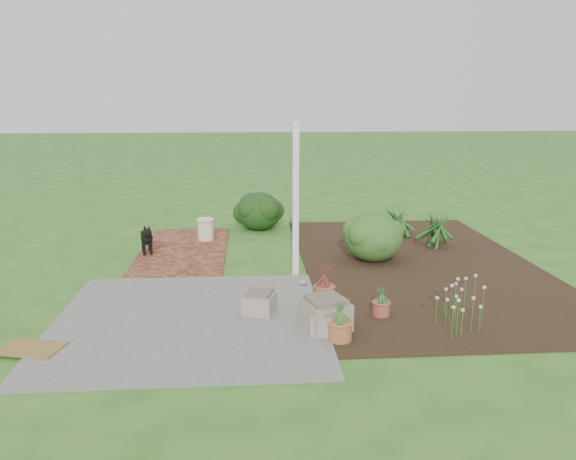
{
  "coord_description": "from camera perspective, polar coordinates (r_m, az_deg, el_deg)",
  "views": [
    {
      "loc": [
        -0.47,
        -8.71,
        2.85
      ],
      "look_at": [
        0.2,
        0.4,
        0.7
      ],
      "focal_mm": 35.0,
      "sensor_mm": 36.0,
      "label": 1
    }
  ],
  "objects": [
    {
      "name": "veranda_post",
      "position": [
        8.99,
        0.78,
        2.99
      ],
      "size": [
        0.1,
        0.1,
        2.5
      ],
      "primitive_type": "cube",
      "color": "white",
      "rests_on": "ground"
    },
    {
      "name": "agapanthus_clump_back",
      "position": [
        11.28,
        14.92,
        0.66
      ],
      "size": [
        1.32,
        1.32,
        0.9
      ],
      "primitive_type": null,
      "rotation": [
        0.0,
        0.0,
        -0.41
      ],
      "color": "#16400C",
      "rests_on": "garden_bed"
    },
    {
      "name": "purple_flowering_bush",
      "position": [
        12.45,
        -2.96,
        2.01
      ],
      "size": [
        1.24,
        1.24,
        0.85
      ],
      "primitive_type": "ellipsoid",
      "rotation": [
        0.0,
        0.0,
        -0.28
      ],
      "color": "black",
      "rests_on": "ground"
    },
    {
      "name": "terracotta_pot_bronze",
      "position": [
        8.03,
        3.71,
        -6.47
      ],
      "size": [
        0.36,
        0.36,
        0.23
      ],
      "primitive_type": "cylinder",
      "rotation": [
        0.0,
        0.0,
        0.28
      ],
      "color": "#9C5034",
      "rests_on": "garden_bed"
    },
    {
      "name": "stone_trough_mid",
      "position": [
        6.99,
        3.99,
        -9.35
      ],
      "size": [
        0.46,
        0.46,
        0.26
      ],
      "primitive_type": "cube",
      "rotation": [
        0.0,
        0.0,
        -0.21
      ],
      "color": "#736A5A",
      "rests_on": "concrete_patio"
    },
    {
      "name": "ground",
      "position": [
        9.18,
        -1.06,
        -4.85
      ],
      "size": [
        80.0,
        80.0,
        0.0
      ],
      "primitive_type": "plane",
      "color": "#2D641F",
      "rests_on": "ground"
    },
    {
      "name": "terracotta_pot_small_right",
      "position": [
        6.82,
        5.32,
        -10.16
      ],
      "size": [
        0.34,
        0.34,
        0.24
      ],
      "primitive_type": "cylinder",
      "rotation": [
        0.0,
        0.0,
        0.24
      ],
      "color": "#A05B36",
      "rests_on": "garden_bed"
    },
    {
      "name": "evergreen_shrub",
      "position": [
        10.07,
        8.7,
        -0.61
      ],
      "size": [
        1.36,
        1.36,
        0.87
      ],
      "primitive_type": "ellipsoid",
      "rotation": [
        0.0,
        0.0,
        0.44
      ],
      "color": "#113716",
      "rests_on": "garden_bed"
    },
    {
      "name": "garden_bed",
      "position": [
        10.09,
        13.13,
        -3.44
      ],
      "size": [
        4.0,
        7.0,
        0.03
      ],
      "primitive_type": "cube",
      "color": "black",
      "rests_on": "ground"
    },
    {
      "name": "agapanthus_clump_front",
      "position": [
        11.89,
        11.03,
        1.27
      ],
      "size": [
        1.14,
        1.14,
        0.81
      ],
      "primitive_type": null,
      "rotation": [
        0.0,
        0.0,
        0.31
      ],
      "color": "#0D3E14",
      "rests_on": "garden_bed"
    },
    {
      "name": "coir_doormat",
      "position": [
        7.22,
        -24.63,
        -10.88
      ],
      "size": [
        0.77,
        0.59,
        0.02
      ],
      "primitive_type": "cube",
      "rotation": [
        0.0,
        0.0,
        -0.25
      ],
      "color": "brown",
      "rests_on": "concrete_patio"
    },
    {
      "name": "concrete_patio",
      "position": [
        7.55,
        -9.93,
        -8.97
      ],
      "size": [
        3.5,
        3.5,
        0.04
      ],
      "primitive_type": "cube",
      "color": "#5C5C5A",
      "rests_on": "ground"
    },
    {
      "name": "terracotta_pot_small_left",
      "position": [
        7.63,
        9.44,
        -7.86
      ],
      "size": [
        0.29,
        0.29,
        0.19
      ],
      "primitive_type": "cylinder",
      "rotation": [
        0.0,
        0.0,
        0.32
      ],
      "color": "#984633",
      "rests_on": "garden_bed"
    },
    {
      "name": "brick_path",
      "position": [
        10.91,
        -10.54,
        -2.02
      ],
      "size": [
        1.6,
        3.5,
        0.04
      ],
      "primitive_type": "cube",
      "color": "brown",
      "rests_on": "ground"
    },
    {
      "name": "cream_ceramic_urn",
      "position": [
        11.5,
        -8.37,
        0.05
      ],
      "size": [
        0.38,
        0.38,
        0.42
      ],
      "primitive_type": "cylinder",
      "rotation": [
        0.0,
        0.0,
        0.21
      ],
      "color": "beige",
      "rests_on": "brick_path"
    },
    {
      "name": "pink_flower_patch",
      "position": [
        7.49,
        17.76,
        -7.25
      ],
      "size": [
        1.0,
        1.0,
        0.56
      ],
      "primitive_type": null,
      "rotation": [
        0.0,
        0.0,
        0.16
      ],
      "color": "#113D0F",
      "rests_on": "garden_bed"
    },
    {
      "name": "stone_trough_far",
      "position": [
        7.59,
        -2.94,
        -7.47
      ],
      "size": [
        0.49,
        0.49,
        0.26
      ],
      "primitive_type": "cube",
      "rotation": [
        0.0,
        0.0,
        -0.32
      ],
      "color": "gray",
      "rests_on": "concrete_patio"
    },
    {
      "name": "black_dog",
      "position": [
        10.65,
        -14.17,
        -0.73
      ],
      "size": [
        0.28,
        0.6,
        0.52
      ],
      "rotation": [
        0.0,
        0.0,
        0.24
      ],
      "color": "black",
      "rests_on": "brick_path"
    },
    {
      "name": "stone_trough_near",
      "position": [
        7.1,
        3.84,
        -8.59
      ],
      "size": [
        0.66,
        0.66,
        0.34
      ],
      "primitive_type": "cube",
      "rotation": [
        0.0,
        0.0,
        0.33
      ],
      "color": "#7C6E5F",
      "rests_on": "concrete_patio"
    }
  ]
}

